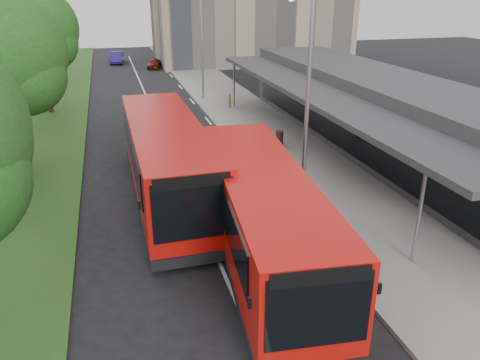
% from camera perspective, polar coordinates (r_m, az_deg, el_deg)
% --- Properties ---
extents(ground, '(120.00, 120.00, 0.00)m').
position_cam_1_polar(ground, '(16.39, -3.50, -7.87)').
color(ground, black).
rests_on(ground, ground).
extents(pavement, '(5.00, 80.00, 0.15)m').
position_cam_1_polar(pavement, '(35.95, -0.99, 9.26)').
color(pavement, gray).
rests_on(pavement, ground).
extents(grass_verge, '(5.00, 80.00, 0.10)m').
position_cam_1_polar(grass_verge, '(35.09, -22.16, 7.24)').
color(grass_verge, '#204917').
rests_on(grass_verge, ground).
extents(lane_centre_line, '(0.12, 70.00, 0.01)m').
position_cam_1_polar(lane_centre_line, '(30.16, -9.68, 6.22)').
color(lane_centre_line, silver).
rests_on(lane_centre_line, ground).
extents(kerb_dashes, '(0.12, 56.00, 0.01)m').
position_cam_1_polar(kerb_dashes, '(34.44, -4.95, 8.47)').
color(kerb_dashes, silver).
rests_on(kerb_dashes, ground).
extents(station_building, '(7.70, 26.00, 4.00)m').
position_cam_1_polar(station_building, '(26.55, 16.13, 8.00)').
color(station_building, '#333235').
rests_on(station_building, ground).
extents(tree_mid, '(5.10, 5.10, 8.20)m').
position_cam_1_polar(tree_mid, '(23.48, -26.43, 12.92)').
color(tree_mid, '#352115').
rests_on(tree_mid, ground).
extents(tree_far, '(5.23, 5.23, 8.41)m').
position_cam_1_polar(tree_far, '(35.28, -23.33, 16.10)').
color(tree_far, '#352115').
rests_on(tree_far, ground).
extents(lamp_post_near, '(1.44, 0.28, 8.00)m').
position_cam_1_polar(lamp_post_near, '(17.69, 8.04, 10.67)').
color(lamp_post_near, gray).
rests_on(lamp_post_near, pavement).
extents(lamp_post_far, '(1.44, 0.28, 8.00)m').
position_cam_1_polar(lamp_post_far, '(36.71, -4.84, 16.81)').
color(lamp_post_far, gray).
rests_on(lamp_post_far, pavement).
extents(bus_main, '(3.77, 11.00, 3.06)m').
position_cam_1_polar(bus_main, '(14.85, 2.74, -4.37)').
color(bus_main, '#BB0D0A').
rests_on(bus_main, ground).
extents(bus_second, '(3.14, 11.60, 3.27)m').
position_cam_1_polar(bus_second, '(19.37, -8.88, 2.30)').
color(bus_second, '#BB0D0A').
rests_on(bus_second, ground).
extents(litter_bin, '(0.46, 0.46, 0.77)m').
position_cam_1_polar(litter_bin, '(26.11, 4.83, 5.14)').
color(litter_bin, '#371E16').
rests_on(litter_bin, pavement).
extents(bollard, '(0.16, 0.16, 0.99)m').
position_cam_1_polar(bollard, '(34.51, -1.27, 9.67)').
color(bollard, yellow).
rests_on(bollard, pavement).
extents(car_near, '(1.97, 3.35, 1.07)m').
position_cam_1_polar(car_near, '(53.78, -10.45, 13.81)').
color(car_near, '#5E170D').
rests_on(car_near, ground).
extents(car_far, '(1.84, 4.14, 1.32)m').
position_cam_1_polar(car_far, '(58.43, -14.79, 14.24)').
color(car_far, navy).
rests_on(car_far, ground).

